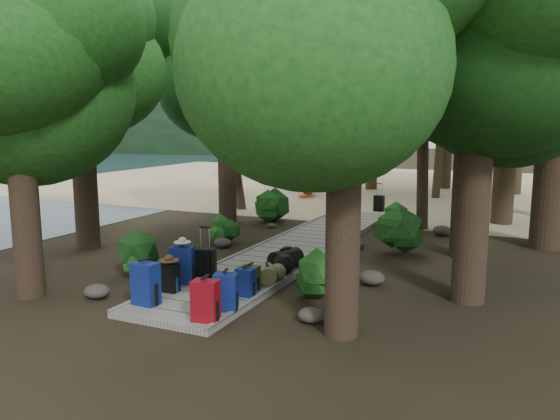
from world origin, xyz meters
The scene contains 49 objects.
ground centered at (0.00, 0.00, 0.00)m, with size 120.00×120.00×0.00m, color black.
sand_beach centered at (0.00, 16.00, 0.01)m, with size 40.00×22.00×0.02m, color #CDBC8B.
water_bay centered at (-32.00, 25.00, 0.00)m, with size 50.00×60.00×0.02m, color #253F4D.
distant_hill centered at (-40.00, 48.00, 0.00)m, with size 32.00×16.00×12.00m, color black.
boardwalk centered at (0.00, 1.00, 0.06)m, with size 2.00×12.00×0.12m, color gray.
backpack_left_a centered at (-0.64, -4.41, 0.54)m, with size 0.44×0.31×0.83m, color navy, non-canonical shape.
backpack_left_b centered at (-0.70, -3.63, 0.43)m, with size 0.34×0.24×0.62m, color black, non-canonical shape.
backpack_left_c centered at (-0.79, -3.06, 0.54)m, with size 0.45×0.32×0.83m, color navy, non-canonical shape.
backpack_right_a centered at (0.76, -4.66, 0.49)m, with size 0.42×0.30×0.75m, color maroon, non-canonical shape.
backpack_right_b centered at (0.80, -4.08, 0.48)m, with size 0.40×0.28×0.71m, color navy, non-canonical shape.
backpack_right_c centered at (0.74, -3.26, 0.41)m, with size 0.34×0.24×0.58m, color navy, non-canonical shape.
backpack_right_d centered at (0.64, -2.89, 0.38)m, with size 0.34×0.24×0.52m, color #34381A, non-canonical shape.
duffel_right_khaki centered at (0.72, -2.32, 0.30)m, with size 0.36×0.53×0.36m, color olive, non-canonical shape.
duffel_right_black centered at (0.68, -1.29, 0.35)m, with size 0.45×0.72×0.45m, color black, non-canonical shape.
suitcase_on_boardwalk centered at (-0.51, -2.66, 0.44)m, with size 0.42×0.23×0.65m, color black, non-canonical shape.
lone_suitcase_on_sand centered at (0.36, 7.99, 0.31)m, with size 0.37×0.21×0.59m, color black, non-canonical shape.
hat_brown centered at (-0.66, -3.68, 0.80)m, with size 0.37×0.37×0.11m, color #51351E, non-canonical shape.
hat_white centered at (-0.79, -3.05, 1.01)m, with size 0.34×0.34×0.11m, color silver, non-canonical shape.
kayak centered at (-3.48, 10.42, 0.16)m, with size 0.62×2.82×0.28m, color #C43D10.
sun_lounger centered at (3.91, 10.60, 0.32)m, with size 0.61×1.88×0.61m, color silver, non-canonical shape.
tree_right_a centered at (2.85, -4.03, 3.82)m, with size 4.58×4.58×7.64m, color black, non-canonical shape.
tree_right_b centered at (4.48, -1.49, 4.39)m, with size 4.92×4.92×8.78m, color black, non-canonical shape.
tree_right_c centered at (3.96, 2.10, 4.16)m, with size 4.81×4.81×8.33m, color black, non-canonical shape.
tree_right_e centered at (4.65, 7.24, 4.93)m, with size 5.47×5.47×9.85m, color black, non-canonical shape.
tree_left_a centered at (-3.20, -4.65, 3.75)m, with size 4.50×4.50×7.50m, color black, non-canonical shape.
tree_left_b centered at (-5.20, -1.05, 4.42)m, with size 4.91×4.91×8.84m, color black, non-canonical shape.
tree_left_c centered at (-3.60, 3.60, 4.24)m, with size 4.87×4.87×8.47m, color black, non-canonical shape.
tree_back_a centered at (-1.74, 14.57, 4.08)m, with size 4.71×4.71×8.15m, color black, non-canonical shape.
tree_back_b centered at (1.47, 16.54, 5.02)m, with size 5.62×5.62×10.03m, color black, non-canonical shape.
tree_back_c centered at (4.79, 15.58, 4.45)m, with size 4.95×4.95×8.91m, color black, non-canonical shape.
tree_back_d centered at (-5.80, 14.89, 4.00)m, with size 4.80×4.80×7.99m, color black, non-canonical shape.
palm_right_a centered at (2.58, 5.59, 4.24)m, with size 4.97×4.97×8.47m, color #133F11, non-canonical shape.
palm_right_b centered at (4.68, 10.38, 4.60)m, with size 4.76×4.76×9.20m, color #133F11, non-canonical shape.
palm_right_c centered at (1.96, 12.97, 3.85)m, with size 4.84×4.84×7.69m, color #133F11, non-canonical shape.
palm_left_a centered at (-4.84, 6.23, 3.91)m, with size 4.91×4.91×7.81m, color #133F11, non-canonical shape.
rock_left_a centered at (-1.94, -4.24, 0.14)m, with size 0.49×0.45×0.27m, color #4C473F, non-canonical shape.
rock_left_b centered at (-2.39, -2.34, 0.11)m, with size 0.39×0.35×0.22m, color #4C473F, non-canonical shape.
rock_left_c centered at (-1.94, 0.42, 0.13)m, with size 0.48×0.43×0.26m, color #4C473F, non-canonical shape.
rock_left_d centered at (-1.92, 3.43, 0.08)m, with size 0.27×0.25×0.15m, color #4C473F, non-canonical shape.
rock_right_a centered at (2.23, -3.73, 0.13)m, with size 0.46×0.41×0.25m, color #4C473F, non-canonical shape.
rock_right_b centered at (2.58, -1.24, 0.15)m, with size 0.54×0.49×0.30m, color #4C473F, non-canonical shape.
rock_right_c centered at (1.40, 1.79, 0.09)m, with size 0.33×0.30×0.18m, color #4C473F, non-canonical shape.
rock_right_d centered at (3.16, 4.48, 0.15)m, with size 0.54×0.49×0.30m, color #4C473F, non-canonical shape.
shrub_left_a centered at (-2.28, -2.76, 0.46)m, with size 1.03×1.03×0.92m, color #144417, non-canonical shape.
shrub_left_b centered at (-2.13, 0.92, 0.36)m, with size 0.80×0.80×0.72m, color #144417, non-canonical shape.
shrub_left_c centered at (-2.47, 4.46, 0.56)m, with size 1.25×1.25×1.13m, color #144417, non-canonical shape.
shrub_right_a centered at (1.85, -2.50, 0.43)m, with size 0.95×0.95×0.85m, color #144417, non-canonical shape.
shrub_right_b centered at (2.47, 1.65, 0.61)m, with size 1.36×1.36×1.22m, color #144417, non-canonical shape.
shrub_right_c centered at (1.66, 5.05, 0.37)m, with size 0.81×0.81×0.73m, color #144417, non-canonical shape.
Camera 1 is at (5.38, -11.85, 3.31)m, focal length 35.00 mm.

